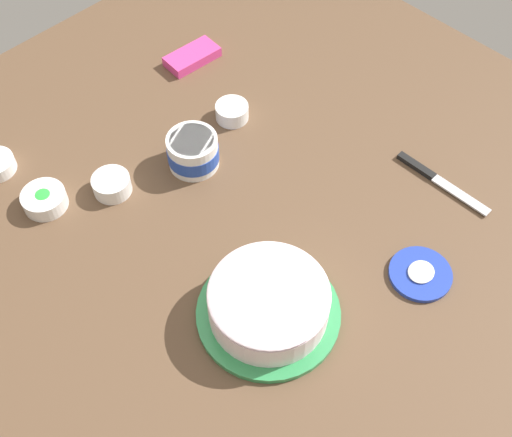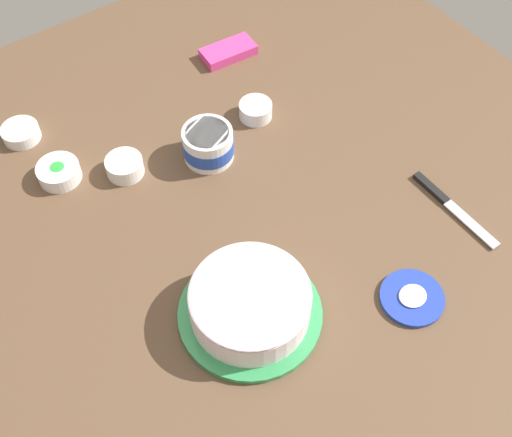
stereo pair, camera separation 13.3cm
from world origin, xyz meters
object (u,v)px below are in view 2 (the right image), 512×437
Objects in this scene: frosted_cake at (250,304)px; frosting_tub at (208,144)px; spreading_knife at (447,202)px; sprinkle_bowl_blue at (21,133)px; sprinkle_bowl_green at (59,172)px; sprinkle_bowl_pink at (125,166)px; candy_box_lower at (228,52)px; sprinkle_bowl_orange at (256,110)px; frosting_tub_lid at (412,298)px.

frosting_tub is (-0.15, -0.38, -0.00)m from frosted_cake.
frosting_tub reaches higher than spreading_knife.
sprinkle_bowl_blue is 0.16m from sprinkle_bowl_green.
sprinkle_bowl_pink is (0.02, -0.45, -0.02)m from frosted_cake.
sprinkle_bowl_pink reaches higher than candy_box_lower.
sprinkle_bowl_orange and sprinkle_bowl_green have the same top height.
frosting_tub_lid is (-0.28, 0.15, -0.04)m from frosted_cake.
frosted_cake is 2.92× the size of sprinkle_bowl_green.
sprinkle_bowl_blue is 1.04× the size of sprinkle_bowl_pink.
frosting_tub is 1.47× the size of sprinkle_bowl_orange.
sprinkle_bowl_blue is at bearing -82.62° from sprinkle_bowl_green.
sprinkle_bowl_pink reaches higher than sprinkle_bowl_orange.
frosting_tub_lid is 0.95m from sprinkle_bowl_blue.
frosted_cake is at bearing 63.78° from candy_box_lower.
spreading_knife is 2.73× the size of sprinkle_bowl_blue.
sprinkle_bowl_blue reaches higher than candy_box_lower.
frosted_cake reaches higher than frosting_tub_lid.
sprinkle_bowl_green is at bearing -11.30° from sprinkle_bowl_orange.
frosting_tub reaches higher than frosting_tub_lid.
sprinkle_bowl_blue is at bearing -27.74° from sprinkle_bowl_orange.
frosted_cake is at bearing 104.05° from sprinkle_bowl_blue.
frosting_tub is at bearing 159.46° from sprinkle_bowl_pink.
sprinkle_bowl_pink is 0.88× the size of sprinkle_bowl_green.
sprinkle_bowl_pink is at bearing -42.34° from spreading_knife.
sprinkle_bowl_green is (0.30, -0.14, -0.02)m from frosting_tub.
spreading_knife is 0.49m from sprinkle_bowl_orange.
frosting_tub is 0.54m from spreading_knife.
frosted_cake reaches higher than candy_box_lower.
sprinkle_bowl_orange is (-0.48, 0.25, 0.00)m from sprinkle_bowl_blue.
sprinkle_bowl_pink is at bearing 122.45° from sprinkle_bowl_blue.
frosted_cake is 1.17× the size of spreading_knife.
sprinkle_bowl_pink reaches higher than sprinkle_bowl_blue.
sprinkle_bowl_orange is at bearing 152.26° from sprinkle_bowl_blue.
sprinkle_bowl_blue is at bearing -42.53° from frosting_tub.
sprinkle_bowl_blue is 0.92× the size of sprinkle_bowl_green.
frosted_cake is 0.32m from frosting_tub_lid.
candy_box_lower is at bearing -154.18° from sprinkle_bowl_pink.
frosting_tub is 0.55m from frosting_tub_lid.
frosting_tub_lid is at bearing 118.23° from sprinkle_bowl_blue.
sprinkle_bowl_pink is (-0.15, 0.23, 0.00)m from sprinkle_bowl_blue.
sprinkle_bowl_orange is at bearing -67.74° from spreading_knife.
frosted_cake is 3.19× the size of sprinkle_bowl_blue.
sprinkle_bowl_green reaches higher than sprinkle_bowl_blue.
frosting_tub is 1.33× the size of sprinkle_bowl_blue.
frosted_cake is 1.99× the size of candy_box_lower.
sprinkle_bowl_orange is at bearing 168.70° from sprinkle_bowl_green.
frosting_tub_lid is at bearing 102.95° from frosting_tub.
frosting_tub_lid is 1.51× the size of sprinkle_bowl_pink.
frosting_tub_lid is at bearing 86.44° from sprinkle_bowl_orange.
sprinkle_bowl_green is (0.43, -0.67, 0.01)m from frosting_tub_lid.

